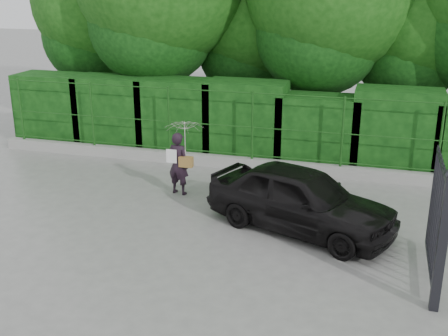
# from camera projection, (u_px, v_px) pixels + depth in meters

# --- Properties ---
(ground) EXTENTS (80.00, 80.00, 0.00)m
(ground) POSITION_uv_depth(u_px,v_px,m) (179.00, 240.00, 10.90)
(ground) COLOR gray
(kerb) EXTENTS (14.00, 0.25, 0.30)m
(kerb) POSITION_uv_depth(u_px,v_px,m) (237.00, 163.00, 14.95)
(kerb) COLOR #9E9E99
(kerb) RESTS_ON ground
(fence) EXTENTS (14.13, 0.06, 1.80)m
(fence) POSITION_uv_depth(u_px,v_px,m) (246.00, 125.00, 14.55)
(fence) COLOR #184B15
(fence) RESTS_ON kerb
(hedge) EXTENTS (14.20, 1.20, 2.16)m
(hedge) POSITION_uv_depth(u_px,v_px,m) (243.00, 121.00, 15.60)
(hedge) COLOR black
(hedge) RESTS_ON ground
(gate) EXTENTS (0.22, 2.33, 2.36)m
(gate) POSITION_uv_depth(u_px,v_px,m) (440.00, 226.00, 8.67)
(gate) COLOR black
(gate) RESTS_ON ground
(woman) EXTENTS (0.91, 0.92, 1.76)m
(woman) POSITION_uv_depth(u_px,v_px,m) (183.00, 146.00, 12.88)
(woman) COLOR black
(woman) RESTS_ON ground
(car) EXTENTS (4.16, 2.83, 1.32)m
(car) POSITION_uv_depth(u_px,v_px,m) (301.00, 199.00, 11.15)
(car) COLOR black
(car) RESTS_ON ground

